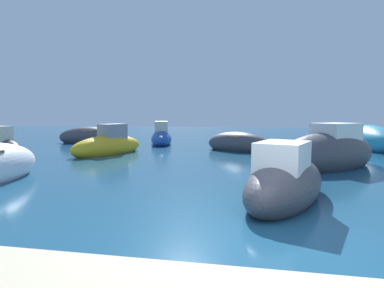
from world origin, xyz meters
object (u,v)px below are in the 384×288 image
moored_boat_1 (329,153)px  moored_boat_8 (285,183)px  moored_boat_6 (88,137)px  moored_boat_10 (161,137)px  moored_boat_0 (108,146)px  moored_boat_4 (369,140)px  moored_boat_3 (238,144)px

moored_boat_1 → moored_boat_8: size_ratio=1.18×
moored_boat_1 → moored_boat_8: bearing=26.2°
moored_boat_6 → moored_boat_1: bearing=131.7°
moored_boat_6 → moored_boat_10: moored_boat_10 is taller
moored_boat_1 → moored_boat_8: 5.53m
moored_boat_0 → moored_boat_1: size_ratio=0.92×
moored_boat_4 → moored_boat_8: 13.46m
moored_boat_10 → moored_boat_1: bearing=34.6°
moored_boat_1 → moored_boat_10: bearing=-82.0°
moored_boat_0 → moored_boat_3: 6.84m
moored_boat_4 → moored_boat_8: size_ratio=1.31×
moored_boat_3 → moored_boat_10: 5.78m
moored_boat_3 → moored_boat_4: moored_boat_4 is taller
moored_boat_3 → moored_boat_6: 10.76m
moored_boat_0 → moored_boat_1: moored_boat_1 is taller
moored_boat_1 → moored_boat_8: moored_boat_1 is taller
moored_boat_4 → moored_boat_0: bearing=102.4°
moored_boat_1 → moored_boat_3: 5.96m
moored_boat_4 → moored_boat_8: moored_boat_8 is taller
moored_boat_0 → moored_boat_10: size_ratio=1.15×
moored_boat_3 → moored_boat_6: bearing=10.0°
moored_boat_3 → moored_boat_4: bearing=-137.4°
moored_boat_10 → moored_boat_4: bearing=73.1°
moored_boat_0 → moored_boat_4: bearing=132.9°
moored_boat_3 → moored_boat_10: size_ratio=1.01×
moored_boat_0 → moored_boat_6: bearing=-119.9°
moored_boat_4 → moored_boat_6: 17.74m
moored_boat_3 → moored_boat_8: size_ratio=0.94×
moored_boat_1 → moored_boat_3: size_ratio=1.25×
moored_boat_10 → moored_boat_6: bearing=-106.2°
moored_boat_1 → moored_boat_4: 7.95m
moored_boat_1 → moored_boat_6: moored_boat_1 is taller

